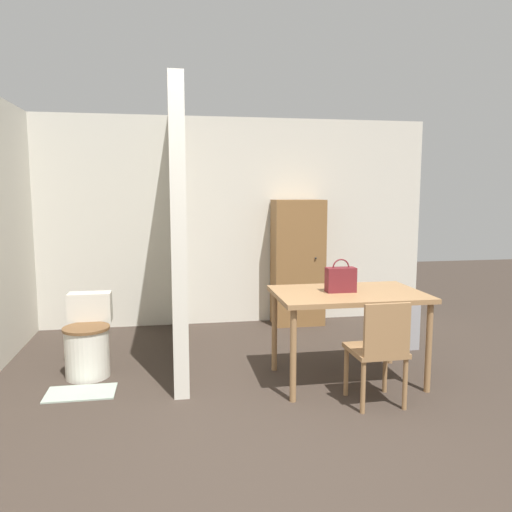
{
  "coord_description": "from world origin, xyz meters",
  "views": [
    {
      "loc": [
        -0.58,
        -2.65,
        1.62
      ],
      "look_at": [
        0.17,
        1.66,
        1.05
      ],
      "focal_mm": 35.0,
      "sensor_mm": 36.0,
      "label": 1
    }
  ],
  "objects_px": {
    "wooden_chair": "(379,348)",
    "handbag": "(341,279)",
    "toilet": "(88,341)",
    "dining_table": "(348,301)",
    "wooden_cabinet": "(298,262)",
    "space_heater": "(400,325)"
  },
  "relations": [
    {
      "from": "toilet",
      "to": "dining_table",
      "type": "bearing_deg",
      "value": -13.45
    },
    {
      "from": "wooden_chair",
      "to": "wooden_cabinet",
      "type": "xyz_separation_m",
      "value": [
        -0.01,
        2.42,
        0.31
      ]
    },
    {
      "from": "handbag",
      "to": "wooden_cabinet",
      "type": "xyz_separation_m",
      "value": [
        0.12,
        1.88,
        -0.13
      ]
    },
    {
      "from": "handbag",
      "to": "space_heater",
      "type": "height_order",
      "value": "handbag"
    },
    {
      "from": "dining_table",
      "to": "handbag",
      "type": "distance_m",
      "value": 0.2
    },
    {
      "from": "toilet",
      "to": "wooden_cabinet",
      "type": "relative_size",
      "value": 0.46
    },
    {
      "from": "dining_table",
      "to": "space_heater",
      "type": "bearing_deg",
      "value": 41.79
    },
    {
      "from": "handbag",
      "to": "space_heater",
      "type": "distance_m",
      "value": 1.36
    },
    {
      "from": "wooden_cabinet",
      "to": "toilet",
      "type": "bearing_deg",
      "value": -149.0
    },
    {
      "from": "toilet",
      "to": "handbag",
      "type": "bearing_deg",
      "value": -13.68
    },
    {
      "from": "dining_table",
      "to": "toilet",
      "type": "bearing_deg",
      "value": 166.55
    },
    {
      "from": "dining_table",
      "to": "toilet",
      "type": "relative_size",
      "value": 1.78
    },
    {
      "from": "toilet",
      "to": "handbag",
      "type": "xyz_separation_m",
      "value": [
        2.15,
        -0.52,
        0.58
      ]
    },
    {
      "from": "toilet",
      "to": "handbag",
      "type": "distance_m",
      "value": 2.28
    },
    {
      "from": "wooden_cabinet",
      "to": "space_heater",
      "type": "height_order",
      "value": "wooden_cabinet"
    },
    {
      "from": "dining_table",
      "to": "handbag",
      "type": "height_order",
      "value": "handbag"
    },
    {
      "from": "wooden_chair",
      "to": "handbag",
      "type": "distance_m",
      "value": 0.7
    },
    {
      "from": "handbag",
      "to": "space_heater",
      "type": "relative_size",
      "value": 0.58
    },
    {
      "from": "dining_table",
      "to": "space_heater",
      "type": "xyz_separation_m",
      "value": [
        0.86,
        0.77,
        -0.46
      ]
    },
    {
      "from": "dining_table",
      "to": "wooden_chair",
      "type": "xyz_separation_m",
      "value": [
        0.06,
        -0.53,
        -0.25
      ]
    },
    {
      "from": "space_heater",
      "to": "toilet",
      "type": "bearing_deg",
      "value": -175.49
    },
    {
      "from": "handbag",
      "to": "wooden_cabinet",
      "type": "distance_m",
      "value": 1.89
    }
  ]
}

